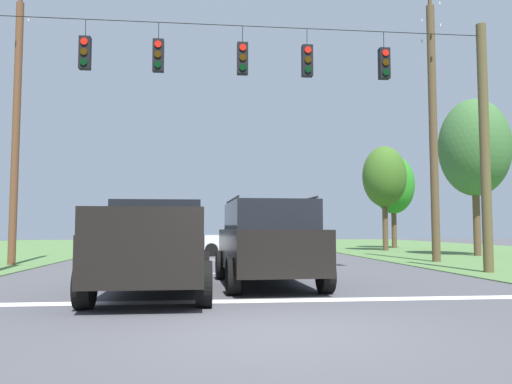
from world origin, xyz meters
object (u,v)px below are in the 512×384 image
tree_roadside_right (474,148)px  tree_roadside_left (384,177)px  overhead_signal_span (243,123)px  suv_black (267,241)px  utility_pole_near_left (16,126)px  distant_car_crossing_white (182,240)px  pickup_truck (156,247)px  tree_roadside_far_right (393,185)px  utility_pole_mid_right (433,126)px

tree_roadside_right → tree_roadside_left: tree_roadside_right is taller
overhead_signal_span → tree_roadside_right: (12.24, 8.93, 0.91)m
suv_black → utility_pole_near_left: 12.07m
distant_car_crossing_white → tree_roadside_right: 15.28m
suv_black → pickup_truck: bearing=-153.8°
suv_black → tree_roadside_right: tree_roadside_right is taller
utility_pole_near_left → tree_roadside_far_right: (20.11, 14.18, -0.80)m
overhead_signal_span → suv_black: size_ratio=3.12×
suv_black → distant_car_crossing_white: size_ratio=1.11×
distant_car_crossing_white → utility_pole_near_left: bearing=-133.7°
tree_roadside_right → tree_roadside_left: (-2.33, 6.25, -0.85)m
suv_black → utility_pole_near_left: size_ratio=0.45×
overhead_signal_span → distant_car_crossing_white: bearing=101.1°
pickup_truck → suv_black: size_ratio=1.11×
tree_roadside_right → tree_roadside_left: size_ratio=1.22×
distant_car_crossing_white → utility_pole_near_left: utility_pole_near_left is taller
suv_black → tree_roadside_right: bearing=44.3°
utility_pole_near_left → tree_roadside_right: 20.77m
utility_pole_mid_right → utility_pole_near_left: 16.32m
utility_pole_mid_right → distant_car_crossing_white: bearing=149.0°
tree_roadside_left → tree_roadside_far_right: bearing=61.9°
overhead_signal_span → tree_roadside_left: size_ratio=2.37×
utility_pole_near_left → tree_roadside_left: 20.79m
overhead_signal_span → distant_car_crossing_white: size_ratio=3.46×
pickup_truck → suv_black: (2.51, 1.24, 0.09)m
utility_pole_mid_right → tree_roadside_right: (4.05, 4.05, -0.18)m
suv_black → distant_car_crossing_white: 13.99m
pickup_truck → utility_pole_mid_right: size_ratio=0.48×
suv_black → tree_roadside_right: (11.87, 11.58, 4.29)m
pickup_truck → tree_roadside_left: tree_roadside_left is taller
suv_black → tree_roadside_right: size_ratio=0.62×
utility_pole_near_left → tree_roadside_right: bearing=11.3°
utility_pole_mid_right → tree_roadside_left: (1.73, 10.30, -1.03)m
overhead_signal_span → utility_pole_mid_right: (8.18, 4.88, 1.09)m
overhead_signal_span → suv_black: (0.36, -2.64, -3.39)m
utility_pole_near_left → overhead_signal_span: bearing=-31.0°
pickup_truck → tree_roadside_far_right: bearing=58.4°
tree_roadside_right → tree_roadside_far_right: 10.18m
distant_car_crossing_white → utility_pole_near_left: (-5.95, -6.23, 4.38)m
tree_roadside_far_right → utility_pole_near_left: bearing=-144.8°
tree_roadside_far_right → distant_car_crossing_white: bearing=-150.7°
pickup_truck → utility_pole_mid_right: bearing=40.3°
tree_roadside_right → suv_black: bearing=-135.7°
distant_car_crossing_white → tree_roadside_right: (14.42, -2.18, 4.56)m
overhead_signal_span → utility_pole_near_left: bearing=149.0°
suv_black → distant_car_crossing_white: suv_black is taller
distant_car_crossing_white → tree_roadside_far_right: tree_roadside_far_right is taller
distant_car_crossing_white → utility_pole_mid_right: 12.99m
tree_roadside_left → utility_pole_near_left: bearing=-150.3°
distant_car_crossing_white → tree_roadside_left: tree_roadside_left is taller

